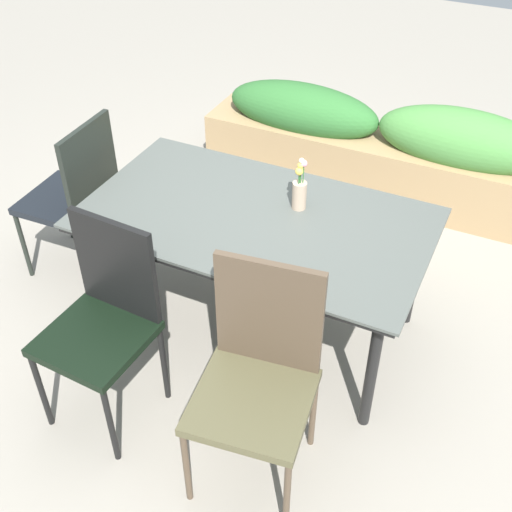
{
  "coord_description": "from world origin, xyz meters",
  "views": [
    {
      "loc": [
        1.1,
        -2.38,
        2.51
      ],
      "look_at": [
        0.02,
        -0.1,
        0.47
      ],
      "focal_mm": 44.86,
      "sensor_mm": 36.0,
      "label": 1
    }
  ],
  "objects": [
    {
      "name": "dining_table",
      "position": [
        0.02,
        -0.1,
        0.66
      ],
      "size": [
        1.68,
        0.95,
        0.72
      ],
      "color": "#4C514C",
      "rests_on": "ground"
    },
    {
      "name": "chair_near_left",
      "position": [
        -0.36,
        -0.85,
        0.57
      ],
      "size": [
        0.46,
        0.46,
        0.99
      ],
      "rotation": [
        0.0,
        0.0,
        3.09
      ],
      "color": "black",
      "rests_on": "ground"
    },
    {
      "name": "chair_near_right",
      "position": [
        0.38,
        -0.84,
        0.56
      ],
      "size": [
        0.52,
        0.52,
        1.01
      ],
      "rotation": [
        0.0,
        0.0,
        3.27
      ],
      "color": "brown",
      "rests_on": "ground"
    },
    {
      "name": "ground_plane",
      "position": [
        0.0,
        0.0,
        0.0
      ],
      "size": [
        12.0,
        12.0,
        0.0
      ],
      "primitive_type": "plane",
      "color": "gray"
    },
    {
      "name": "chair_end_left",
      "position": [
        -1.1,
        -0.1,
        0.55
      ],
      "size": [
        0.47,
        0.47,
        0.98
      ],
      "rotation": [
        0.0,
        0.0,
        1.61
      ],
      "color": "black",
      "rests_on": "ground"
    },
    {
      "name": "flower_vase",
      "position": [
        0.17,
        0.06,
        0.82
      ],
      "size": [
        0.07,
        0.07,
        0.28
      ],
      "color": "tan",
      "rests_on": "dining_table"
    },
    {
      "name": "planter_box",
      "position": [
        0.2,
        1.45,
        0.34
      ],
      "size": [
        2.43,
        0.43,
        0.74
      ],
      "color": "#9E7F56",
      "rests_on": "ground"
    }
  ]
}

